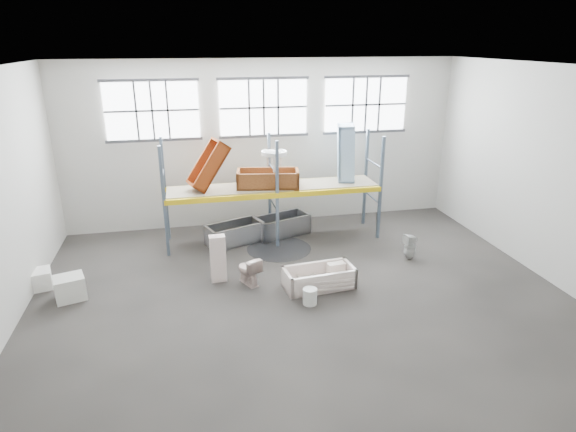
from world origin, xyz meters
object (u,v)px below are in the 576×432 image
object	(u,v)px
toilet_white	(410,247)
rust_tub_flat	(268,179)
toilet_beige	(248,270)
steel_tub_right	(282,225)
cistern_tall	(218,258)
steel_tub_left	(235,233)
bathtub_beige	(319,277)
blue_tub_upright	(346,153)
bucket	(310,296)
carton_near	(70,288)

from	to	relation	value
toilet_white	rust_tub_flat	distance (m)	4.30
toilet_beige	steel_tub_right	xyz separation A→B (m)	(1.39, 2.89, -0.06)
toilet_beige	cistern_tall	bearing A→B (deg)	-49.57
rust_tub_flat	steel_tub_left	bearing A→B (deg)	-175.25
cistern_tall	steel_tub_left	size ratio (longest dim) A/B	0.73
bathtub_beige	blue_tub_upright	bearing A→B (deg)	57.72
cistern_tall	steel_tub_right	distance (m)	3.32
blue_tub_upright	bucket	size ratio (longest dim) A/B	4.46
carton_near	steel_tub_left	bearing A→B (deg)	31.39
rust_tub_flat	blue_tub_upright	bearing A→B (deg)	5.04
blue_tub_upright	bucket	distance (m)	5.08
rust_tub_flat	bucket	distance (m)	4.20
cistern_tall	rust_tub_flat	world-z (taller)	rust_tub_flat
toilet_beige	carton_near	xyz separation A→B (m)	(-4.01, 0.13, -0.08)
toilet_beige	bucket	world-z (taller)	toilet_beige
toilet_beige	steel_tub_left	world-z (taller)	toilet_beige
steel_tub_right	bucket	bearing A→B (deg)	-92.84
toilet_beige	blue_tub_upright	size ratio (longest dim) A/B	0.43
toilet_beige	rust_tub_flat	size ratio (longest dim) A/B	0.41
bathtub_beige	toilet_beige	size ratio (longest dim) A/B	2.33
blue_tub_upright	steel_tub_right	bearing A→B (deg)	178.33
carton_near	steel_tub_right	bearing A→B (deg)	27.08
bathtub_beige	blue_tub_upright	distance (m)	4.32
cistern_tall	steel_tub_right	xyz separation A→B (m)	(2.08, 2.58, -0.29)
toilet_beige	steel_tub_right	size ratio (longest dim) A/B	0.44
blue_tub_upright	rust_tub_flat	bearing A→B (deg)	-174.96
bathtub_beige	cistern_tall	bearing A→B (deg)	154.68
rust_tub_flat	blue_tub_upright	size ratio (longest dim) A/B	1.05
bathtub_beige	toilet_beige	bearing A→B (deg)	156.88
steel_tub_left	cistern_tall	bearing A→B (deg)	-105.94
toilet_beige	steel_tub_right	bearing A→B (deg)	-140.55
cistern_tall	steel_tub_left	xyz separation A→B (m)	(0.64, 2.23, -0.29)
steel_tub_right	carton_near	world-z (taller)	steel_tub_right
bathtub_beige	carton_near	size ratio (longest dim) A/B	2.59
steel_tub_right	carton_near	bearing A→B (deg)	-152.92
bucket	carton_near	world-z (taller)	carton_near
steel_tub_left	carton_near	size ratio (longest dim) A/B	2.50
steel_tub_right	rust_tub_flat	distance (m)	1.61
cistern_tall	carton_near	world-z (taller)	cistern_tall
steel_tub_right	blue_tub_upright	world-z (taller)	blue_tub_upright
steel_tub_left	carton_near	xyz separation A→B (m)	(-3.97, -2.42, -0.02)
bathtub_beige	bucket	distance (m)	0.83
bucket	rust_tub_flat	bearing A→B (deg)	93.57
toilet_white	steel_tub_left	distance (m)	4.87
cistern_tall	blue_tub_upright	size ratio (longest dim) A/B	0.71
bathtub_beige	cistern_tall	xyz separation A→B (m)	(-2.28, 0.82, 0.34)
bucket	carton_near	bearing A→B (deg)	165.39
steel_tub_left	carton_near	bearing A→B (deg)	-148.61
bucket	carton_near	size ratio (longest dim) A/B	0.58
steel_tub_right	carton_near	xyz separation A→B (m)	(-5.41, -2.76, -0.02)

